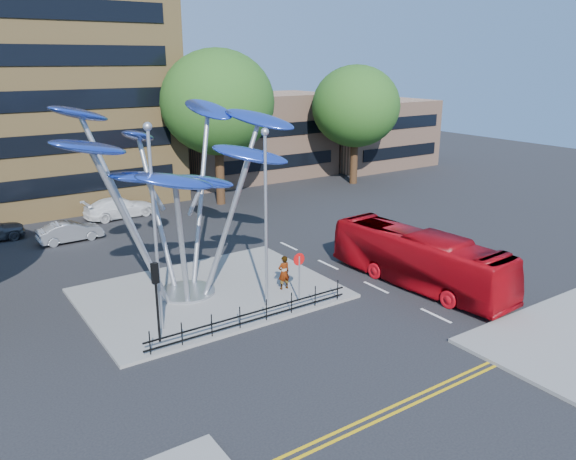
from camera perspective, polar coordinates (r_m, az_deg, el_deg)
ground at (r=24.21m, az=0.66°, el=-10.73°), size 120.00×120.00×0.00m
traffic_island at (r=28.42m, az=-7.97°, el=-6.36°), size 12.00×9.00×0.15m
double_yellow_near at (r=20.27m, az=10.82°, el=-17.09°), size 40.00×0.12×0.01m
double_yellow_far at (r=20.10m, az=11.45°, el=-17.46°), size 40.00×0.12×0.01m
low_building_near at (r=55.81m, az=-3.43°, el=9.50°), size 15.00×8.00×8.00m
low_building_far at (r=62.63m, az=8.77°, el=9.69°), size 12.00×8.00×7.00m
tree_right at (r=44.58m, az=-7.18°, el=12.73°), size 8.80×8.80×12.11m
tree_far at (r=52.50m, az=6.90°, el=12.35°), size 8.00×8.00×10.81m
leaf_sculpture at (r=26.68m, az=-11.30°, el=7.20°), size 12.72×9.54×9.51m
street_lamp_left at (r=23.23m, az=-13.49°, el=1.78°), size 0.36×0.36×8.80m
street_lamp_right at (r=24.98m, az=-2.28°, el=2.69°), size 0.36×0.36×8.30m
traffic_light_island at (r=23.04m, az=-13.28°, el=-5.54°), size 0.28×0.18×3.42m
no_entry_sign_island at (r=26.39m, az=1.13°, el=-3.99°), size 0.60×0.10×2.45m
pedestrian_railing_front at (r=24.76m, az=-3.53°, el=-8.67°), size 10.00×0.06×1.00m
red_bus at (r=29.55m, az=13.19°, el=-2.88°), size 3.12×10.49×2.88m
pedestrian at (r=28.14m, az=-0.43°, el=-4.34°), size 0.66×0.45×1.75m
parked_car_mid at (r=38.57m, az=-21.28°, el=-0.15°), size 4.05×1.55×1.32m
parked_car_right at (r=43.23m, az=-16.73°, el=2.20°), size 5.27×2.38×1.50m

